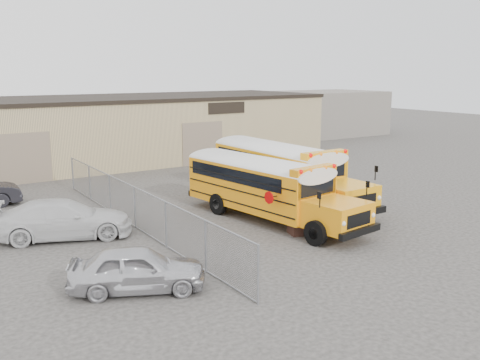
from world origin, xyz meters
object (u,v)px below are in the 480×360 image
school_bus_left (189,166)px  school_bus_right (218,152)px  car_silver (137,269)px  car_white (64,219)px  tarp_bundle (300,218)px

school_bus_left → school_bus_right: size_ratio=0.95×
car_silver → car_white: bearing=28.9°
car_white → school_bus_left: bearing=-45.5°
car_silver → car_white: (-0.40, 6.51, 0.07)m
car_silver → car_white: size_ratio=0.77×
school_bus_left → school_bus_right: (3.32, 2.59, 0.11)m
car_silver → school_bus_left: bearing=-9.9°
car_white → tarp_bundle: bearing=-101.2°
school_bus_left → tarp_bundle: bearing=-85.7°
tarp_bundle → car_white: (-8.18, 4.77, 0.10)m
car_silver → tarp_bundle: bearing=-52.0°
school_bus_right → tarp_bundle: (-2.68, -10.95, -1.06)m
school_bus_left → car_silver: bearing=-125.3°
car_silver → car_white: 6.53m
tarp_bundle → school_bus_left: bearing=94.3°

